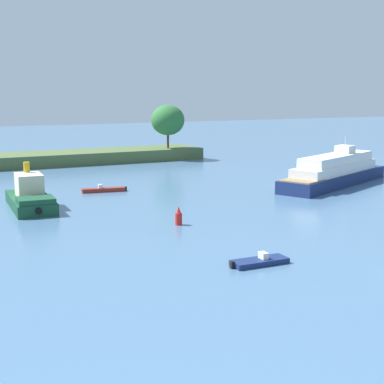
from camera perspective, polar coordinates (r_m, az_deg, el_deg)
The scene contains 5 objects.
white_riverboat at distance 84.79m, azimuth 13.91°, elevation 1.94°, with size 24.12×14.30×6.82m.
tugboat at distance 68.38m, azimuth -15.64°, elevation -0.48°, with size 4.95×12.16×5.11m.
small_motorboat at distance 77.71m, azimuth -8.70°, elevation 0.22°, with size 6.01×2.09×1.02m.
fishing_skiff at distance 45.28m, azimuth 6.65°, elevation -6.81°, with size 4.86×1.73×0.92m.
channel_buoy_red at distance 57.82m, azimuth -1.33°, elevation -2.48°, with size 0.70×0.70×1.90m.
Camera 1 is at (-33.25, -27.74, 13.23)m, focal length 54.12 mm.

